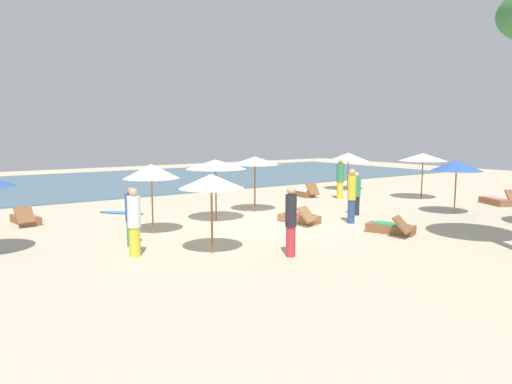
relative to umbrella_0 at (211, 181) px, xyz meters
The scene contains 21 objects.
ground_plane 5.14m from the umbrella_0, 31.22° to the left, with size 60.00×60.00×0.00m, color beige.
ocean_water 19.98m from the umbrella_0, 78.19° to the left, with size 48.00×16.00×0.06m, color #476B7F.
umbrella_0 is the anchor object (origin of this frame).
umbrella_1 10.99m from the umbrella_0, ahead, with size 1.96×1.96×2.15m.
umbrella_2 15.29m from the umbrella_0, 30.73° to the left, with size 2.25×2.25×2.10m.
umbrella_3 6.73m from the umbrella_0, 45.62° to the left, with size 1.95×1.95×2.27m.
umbrella_5 4.60m from the umbrella_0, 58.84° to the left, with size 2.19×2.19×2.26m.
umbrella_6 13.90m from the umbrella_0, 13.38° to the left, with size 2.25×2.25×2.23m.
umbrella_7 3.24m from the umbrella_0, 96.51° to the left, with size 1.77×1.77×2.24m.
lounger_0 11.92m from the umbrella_0, 37.57° to the left, with size 0.77×1.73×0.71m.
lounger_1 5.36m from the umbrella_0, 22.19° to the left, with size 1.10×1.80×0.67m.
lounger_2 6.34m from the umbrella_0, 10.71° to the right, with size 1.18×1.80×0.67m.
lounger_3 14.81m from the umbrella_0, ahead, with size 1.24×1.76×0.71m.
lounger_4 8.29m from the umbrella_0, 115.48° to the left, with size 0.87×1.75×0.71m.
person_0 6.29m from the umbrella_0, ahead, with size 0.42×0.42×1.95m.
person_1 2.72m from the umbrella_0, 127.45° to the left, with size 0.45×0.45×1.70m.
person_2 2.27m from the umbrella_0, 154.73° to the left, with size 0.47×0.47×1.81m.
person_3 11.64m from the umbrella_0, 28.18° to the left, with size 0.45×0.45×1.96m.
person_4 2.34m from the umbrella_0, 43.88° to the right, with size 0.32×0.32×1.86m.
person_5 7.84m from the umbrella_0, 14.16° to the left, with size 0.50×0.50×1.69m.
surfboard 7.76m from the umbrella_0, 89.71° to the left, with size 1.60×1.76×0.07m.
Camera 1 is at (-10.08, -13.24, 3.25)m, focal length 32.71 mm.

